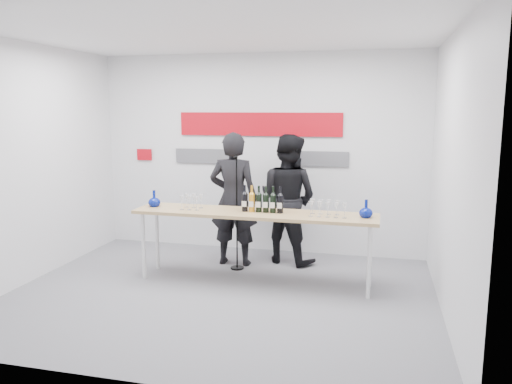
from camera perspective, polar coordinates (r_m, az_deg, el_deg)
ground at (r=6.07m, az=-4.11°, el=-11.61°), size 5.00×5.00×0.00m
back_wall at (r=7.62m, az=0.40°, el=4.37°), size 5.00×0.04×3.00m
signage at (r=7.58m, az=-0.06°, el=6.67°), size 3.38×0.02×0.79m
tasting_table at (r=6.22m, az=-0.22°, el=-2.92°), size 3.05×0.63×0.91m
wine_bottles at (r=6.16m, az=0.73°, el=-0.81°), size 0.53×0.08×0.33m
decanter_left at (r=6.67m, az=-11.56°, el=-0.72°), size 0.16×0.16×0.21m
decanter_right at (r=6.02m, az=12.46°, el=-1.85°), size 0.16×0.16×0.21m
glasses_left at (r=6.44m, az=-7.39°, el=-1.10°), size 0.27×0.23×0.18m
glasses_right at (r=6.02m, az=8.05°, el=-1.86°), size 0.46×0.23×0.18m
presenter_left at (r=6.97m, az=-2.59°, el=-0.82°), size 0.70×0.47×1.87m
presenter_right at (r=7.09m, az=3.64°, el=-0.78°), size 1.08×0.96×1.83m
mic_stand at (r=6.84m, az=-2.20°, el=-4.93°), size 0.18×0.18×1.57m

